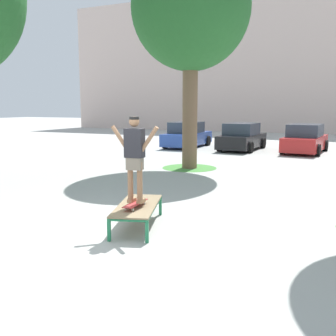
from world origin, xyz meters
TOP-DOWN VIEW (x-y plane):
  - ground_plane at (0.00, 0.00)m, footprint 120.00×120.00m
  - building_facade at (-2.98, 32.79)m, footprint 40.98×4.00m
  - skate_box at (0.42, 0.84)m, footprint 1.31×2.04m
  - skateboard at (0.48, 0.65)m, footprint 0.26×0.81m
  - skater at (0.48, 0.65)m, footprint 1.00×0.31m
  - tree_mid_back at (-1.43, 8.44)m, footprint 4.49×4.49m
  - grass_patch_mid_back at (-1.43, 8.44)m, footprint 2.15×2.15m
  - car_blue at (-4.49, 15.81)m, footprint 1.94×4.21m
  - car_black at (-1.14, 15.70)m, footprint 2.09×4.29m
  - car_red at (2.20, 15.76)m, footprint 2.18×4.33m

SIDE VIEW (x-z plane):
  - ground_plane at x=0.00m, z-range 0.00..0.00m
  - grass_patch_mid_back at x=-1.43m, z-range 0.00..0.01m
  - skate_box at x=0.42m, z-range 0.18..0.64m
  - skateboard at x=0.48m, z-range 0.49..0.58m
  - car_blue at x=-4.49m, z-range -0.06..1.44m
  - car_black at x=-1.14m, z-range -0.06..1.44m
  - car_red at x=2.20m, z-range -0.06..1.44m
  - skater at x=0.48m, z-range 0.68..2.38m
  - tree_mid_back at x=-1.43m, z-range 1.81..10.28m
  - building_facade at x=-2.98m, z-range 0.00..12.88m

